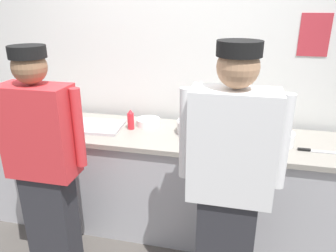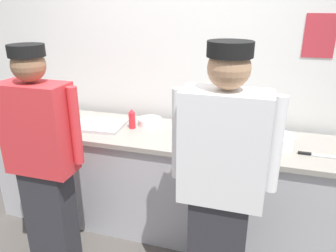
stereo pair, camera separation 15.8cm
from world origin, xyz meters
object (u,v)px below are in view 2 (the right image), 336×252
(ramekin_yellow_sauce, at_px, (244,132))
(chefs_knife, at_px, (315,155))
(ramekin_red_sauce, at_px, (71,115))
(ramekin_orange_sauce, at_px, (52,115))
(sheet_tray, at_px, (99,125))
(chef_center, at_px, (221,183))
(chef_near_left, at_px, (43,157))
(plate_stack_rear, at_px, (278,141))
(plate_stack_front, at_px, (150,122))
(ramekin_green_sauce, at_px, (34,115))
(mixing_bowl_steel, at_px, (199,128))
(squeeze_bottle_primary, at_px, (60,114))
(squeeze_bottle_secondary, at_px, (225,121))
(squeeze_bottle_spare, at_px, (132,119))

(ramekin_yellow_sauce, bearing_deg, chefs_knife, -26.72)
(ramekin_red_sauce, xyz_separation_m, chefs_knife, (2.14, -0.22, -0.02))
(ramekin_orange_sauce, distance_m, ramekin_yellow_sauce, 1.79)
(sheet_tray, bearing_deg, chef_center, -31.05)
(chef_center, height_order, sheet_tray, chef_center)
(chef_near_left, distance_m, ramekin_red_sauce, 0.84)
(sheet_tray, height_order, ramekin_red_sauce, ramekin_red_sauce)
(plate_stack_rear, height_order, sheet_tray, plate_stack_rear)
(chefs_knife, bearing_deg, chef_center, -133.27)
(plate_stack_front, bearing_deg, chef_center, -49.00)
(plate_stack_rear, distance_m, chefs_knife, 0.27)
(ramekin_green_sauce, bearing_deg, ramekin_yellow_sauce, 4.31)
(mixing_bowl_steel, relative_size, sheet_tray, 0.81)
(plate_stack_rear, height_order, ramekin_red_sauce, plate_stack_rear)
(plate_stack_rear, height_order, ramekin_yellow_sauce, plate_stack_rear)
(chef_center, relative_size, ramekin_orange_sauce, 21.05)
(squeeze_bottle_primary, distance_m, chefs_knife, 2.12)
(plate_stack_front, bearing_deg, squeeze_bottle_primary, -163.59)
(squeeze_bottle_secondary, bearing_deg, ramekin_red_sauce, -178.19)
(ramekin_red_sauce, xyz_separation_m, ramekin_yellow_sauce, (1.61, 0.04, -0.01))
(plate_stack_rear, relative_size, squeeze_bottle_secondary, 1.22)
(squeeze_bottle_spare, bearing_deg, plate_stack_front, 45.04)
(mixing_bowl_steel, distance_m, ramekin_red_sauce, 1.26)
(ramekin_green_sauce, bearing_deg, chef_near_left, -49.01)
(plate_stack_rear, relative_size, squeeze_bottle_primary, 1.19)
(chef_center, height_order, squeeze_bottle_spare, chef_center)
(plate_stack_rear, height_order, ramekin_orange_sauce, plate_stack_rear)
(chef_near_left, relative_size, squeeze_bottle_primary, 8.23)
(squeeze_bottle_secondary, bearing_deg, chef_center, -84.02)
(mixing_bowl_steel, bearing_deg, chef_near_left, -143.23)
(chef_center, bearing_deg, ramekin_yellow_sauce, 85.96)
(plate_stack_front, height_order, ramekin_yellow_sauce, plate_stack_front)
(ramekin_yellow_sauce, bearing_deg, squeeze_bottle_secondary, 178.11)
(chef_center, relative_size, ramekin_green_sauce, 17.38)
(ramekin_yellow_sauce, bearing_deg, chef_near_left, -147.98)
(chef_near_left, xyz_separation_m, ramekin_red_sauce, (-0.27, 0.80, 0.03))
(squeeze_bottle_spare, bearing_deg, plate_stack_rear, -2.27)
(squeeze_bottle_primary, bearing_deg, squeeze_bottle_secondary, 9.51)
(plate_stack_rear, bearing_deg, ramekin_yellow_sauce, 146.62)
(mixing_bowl_steel, bearing_deg, squeeze_bottle_spare, -177.39)
(mixing_bowl_steel, bearing_deg, ramekin_green_sauce, -178.46)
(mixing_bowl_steel, distance_m, ramekin_yellow_sauce, 0.37)
(plate_stack_front, bearing_deg, sheet_tray, -159.27)
(mixing_bowl_steel, relative_size, ramekin_orange_sauce, 4.27)
(chef_near_left, height_order, ramekin_yellow_sauce, chef_near_left)
(plate_stack_front, distance_m, squeeze_bottle_primary, 0.80)
(mixing_bowl_steel, xyz_separation_m, sheet_tray, (-0.89, -0.07, -0.04))
(squeeze_bottle_secondary, xyz_separation_m, ramekin_green_sauce, (-1.79, -0.15, -0.07))
(chef_center, distance_m, ramekin_orange_sauce, 1.90)
(chef_center, distance_m, chefs_knife, 0.86)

